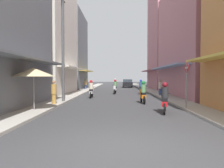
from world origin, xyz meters
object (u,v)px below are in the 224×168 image
at_px(motorbike_white, 115,87).
at_px(parked_car, 127,83).
at_px(vendor_umbrella, 34,72).
at_px(motorbike_blue, 115,83).
at_px(pedestrian_midway, 85,83).
at_px(street_sign_no_entry, 186,79).
at_px(utility_pole, 63,46).
at_px(pedestrian_far, 54,93).
at_px(pedestrian_foreground, 160,88).
at_px(motorbike_orange, 143,93).
at_px(motorbike_red, 165,99).
at_px(motorbike_silver, 91,90).
at_px(motorbike_black, 141,87).

xyz_separation_m(motorbike_white, parked_car, (2.15, 15.15, 0.04)).
bearing_deg(vendor_umbrella, motorbike_blue, 82.68).
xyz_separation_m(pedestrian_midway, street_sign_no_entry, (8.39, -18.71, 0.78)).
bearing_deg(motorbike_white, utility_pole, -114.42).
bearing_deg(motorbike_blue, pedestrian_far, -97.35).
distance_m(motorbike_blue, street_sign_no_entry, 31.14).
bearing_deg(pedestrian_midway, pedestrian_foreground, -48.60).
bearing_deg(motorbike_white, motorbike_orange, -76.35).
bearing_deg(motorbike_white, vendor_umbrella, -109.02).
bearing_deg(motorbike_red, motorbike_silver, 121.14).
xyz_separation_m(motorbike_black, motorbike_silver, (-4.94, -4.60, 0.00)).
height_order(motorbike_red, vendor_umbrella, vendor_umbrella).
xyz_separation_m(utility_pole, street_sign_no_entry, (7.68, -3.20, -2.32)).
distance_m(motorbike_silver, pedestrian_foreground, 6.77).
bearing_deg(utility_pole, vendor_umbrella, -97.25).
relative_size(parked_car, vendor_umbrella, 1.79).
bearing_deg(pedestrian_foreground, street_sign_no_entry, -92.54).
relative_size(motorbike_silver, pedestrian_foreground, 1.15).
xyz_separation_m(motorbike_silver, motorbike_orange, (4.07, -3.84, 0.00)).
bearing_deg(motorbike_black, utility_pole, -128.35).
height_order(motorbike_blue, pedestrian_far, pedestrian_far).
bearing_deg(motorbike_red, motorbike_blue, 94.91).
distance_m(motorbike_white, street_sign_no_entry, 11.99).
bearing_deg(motorbike_orange, vendor_umbrella, -148.16).
xyz_separation_m(pedestrian_midway, utility_pole, (0.71, -15.51, 3.10)).
relative_size(motorbike_black, utility_pole, 0.22).
height_order(motorbike_blue, parked_car, motorbike_blue).
bearing_deg(pedestrian_midway, motorbike_silver, -79.09).
xyz_separation_m(motorbike_white, pedestrian_far, (-3.86, -9.60, 0.11)).
relative_size(parked_car, street_sign_no_entry, 1.56).
relative_size(pedestrian_midway, utility_pole, 0.21).
bearing_deg(motorbike_black, motorbike_blue, 98.68).
bearing_deg(motorbike_silver, motorbike_orange, -43.33).
relative_size(parked_car, pedestrian_far, 2.54).
distance_m(motorbike_blue, motorbike_black, 19.63).
bearing_deg(vendor_umbrella, street_sign_no_entry, 5.81).
distance_m(motorbike_white, parked_car, 15.30).
bearing_deg(parked_car, vendor_umbrella, -103.05).
xyz_separation_m(motorbike_blue, utility_pole, (-3.55, -27.65, 3.33)).
bearing_deg(motorbike_blue, motorbike_orange, -85.69).
bearing_deg(motorbike_black, motorbike_silver, -137.02).
xyz_separation_m(motorbike_red, vendor_umbrella, (-6.80, 0.12, 1.38)).
xyz_separation_m(pedestrian_far, street_sign_no_entry, (7.89, -1.64, 0.90)).
relative_size(motorbike_orange, parked_car, 0.44).
relative_size(motorbike_orange, motorbike_red, 1.02).
bearing_deg(vendor_umbrella, pedestrian_midway, 90.58).
relative_size(motorbike_orange, motorbike_white, 1.00).
bearing_deg(motorbike_orange, pedestrian_foreground, 67.25).
bearing_deg(pedestrian_far, motorbike_silver, 70.98).
bearing_deg(pedestrian_midway, motorbike_white, -59.72).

